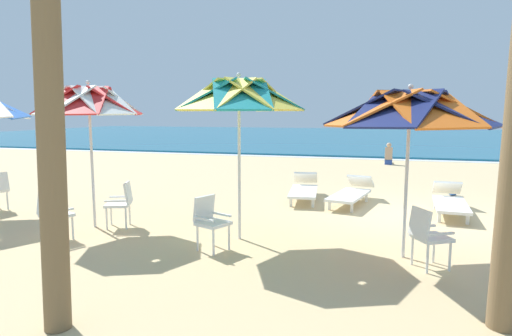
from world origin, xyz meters
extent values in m
plane|color=#D3B784|center=(0.00, 0.00, 0.00)|extent=(80.00, 80.00, 0.00)
cube|color=#19607F|center=(0.00, 29.84, 0.05)|extent=(80.00, 36.00, 0.10)
cube|color=white|center=(0.00, 11.54, 0.01)|extent=(80.00, 0.70, 0.01)
cylinder|color=silver|center=(-0.37, -2.52, 1.03)|extent=(0.05, 0.05, 2.07)
cube|color=orange|center=(0.18, -2.29, 2.24)|extent=(1.38, 1.32, 0.54)
cube|color=navy|center=(-0.14, -1.97, 2.24)|extent=(1.31, 1.40, 0.54)
cube|color=orange|center=(-0.60, -1.97, 2.24)|extent=(1.32, 1.38, 0.54)
cube|color=navy|center=(-0.93, -2.29, 2.24)|extent=(1.40, 1.31, 0.54)
cube|color=orange|center=(-0.93, -2.75, 2.24)|extent=(1.38, 1.32, 0.54)
cube|color=navy|center=(-0.60, -3.08, 2.24)|extent=(1.31, 1.40, 0.54)
cube|color=orange|center=(-0.14, -3.08, 2.24)|extent=(1.32, 1.38, 0.54)
cube|color=navy|center=(0.18, -2.75, 2.24)|extent=(1.40, 1.31, 0.54)
sphere|color=silver|center=(-0.37, -2.52, 2.56)|extent=(0.08, 0.08, 0.08)
cube|color=white|center=(-0.03, -2.89, 0.44)|extent=(0.60, 0.60, 0.05)
cube|color=white|center=(-0.20, -2.99, 0.67)|extent=(0.29, 0.41, 0.40)
cube|color=white|center=(-0.13, -2.71, 0.55)|extent=(0.37, 0.23, 0.03)
cube|color=white|center=(0.07, -3.06, 0.55)|extent=(0.37, 0.23, 0.03)
cylinder|color=white|center=(0.04, -2.65, 0.21)|extent=(0.04, 0.04, 0.41)
cylinder|color=white|center=(0.21, -2.96, 0.21)|extent=(0.04, 0.04, 0.41)
cylinder|color=white|center=(-0.27, -2.82, 0.21)|extent=(0.04, 0.04, 0.41)
cylinder|color=white|center=(-0.10, -3.13, 0.21)|extent=(0.04, 0.04, 0.41)
cylinder|color=silver|center=(-3.06, -2.30, 1.14)|extent=(0.05, 0.05, 2.29)
cube|color=teal|center=(-2.56, -2.09, 2.47)|extent=(1.23, 1.18, 0.54)
cube|color=#EFDB4C|center=(-2.85, -1.80, 2.47)|extent=(1.18, 1.23, 0.54)
cube|color=teal|center=(-3.27, -1.80, 2.47)|extent=(1.18, 1.23, 0.54)
cube|color=#EFDB4C|center=(-3.56, -2.09, 2.47)|extent=(1.23, 1.18, 0.54)
cube|color=teal|center=(-3.56, -2.50, 2.47)|extent=(1.23, 1.18, 0.54)
cube|color=#EFDB4C|center=(-3.27, -2.80, 2.47)|extent=(1.18, 1.23, 0.54)
cube|color=teal|center=(-2.85, -2.80, 2.47)|extent=(1.18, 1.23, 0.54)
cube|color=#EFDB4C|center=(-2.56, -2.50, 2.47)|extent=(1.23, 1.18, 0.54)
sphere|color=silver|center=(-3.06, -2.30, 2.80)|extent=(0.08, 0.08, 0.08)
cube|color=white|center=(-3.27, -3.01, 0.44)|extent=(0.58, 0.58, 0.05)
cube|color=white|center=(-3.45, -2.93, 0.67)|extent=(0.25, 0.42, 0.40)
cube|color=white|center=(-3.19, -2.82, 0.55)|extent=(0.38, 0.19, 0.03)
cube|color=white|center=(-3.35, -3.19, 0.55)|extent=(0.38, 0.19, 0.03)
cylinder|color=white|center=(-3.04, -2.92, 0.21)|extent=(0.04, 0.04, 0.41)
cylinder|color=white|center=(-3.17, -3.24, 0.21)|extent=(0.04, 0.04, 0.41)
cylinder|color=white|center=(-3.36, -2.78, 0.21)|extent=(0.04, 0.04, 0.41)
cylinder|color=white|center=(-3.50, -3.10, 0.21)|extent=(0.04, 0.04, 0.41)
cylinder|color=silver|center=(-5.98, -2.32, 1.10)|extent=(0.05, 0.05, 2.21)
cube|color=red|center=(-5.53, -2.13, 2.40)|extent=(1.08, 1.05, 0.54)
cube|color=white|center=(-5.79, -1.87, 2.40)|extent=(1.04, 1.09, 0.54)
cube|color=red|center=(-6.17, -1.87, 2.40)|extent=(1.05, 1.08, 0.54)
cube|color=white|center=(-6.43, -2.13, 2.40)|extent=(1.09, 1.04, 0.54)
cube|color=red|center=(-6.43, -2.50, 2.40)|extent=(1.08, 1.05, 0.54)
cube|color=white|center=(-6.17, -2.77, 2.40)|extent=(1.04, 1.09, 0.54)
cube|color=red|center=(-5.79, -2.77, 2.40)|extent=(1.05, 1.08, 0.54)
cube|color=white|center=(-5.53, -2.50, 2.40)|extent=(1.09, 1.04, 0.54)
sphere|color=silver|center=(-5.98, -2.32, 2.73)|extent=(0.08, 0.08, 0.08)
cube|color=white|center=(-5.53, -2.20, 0.44)|extent=(0.57, 0.57, 0.05)
cube|color=white|center=(-5.35, -2.13, 0.67)|extent=(0.24, 0.42, 0.40)
cube|color=white|center=(-5.46, -2.39, 0.55)|extent=(0.38, 0.18, 0.03)
cube|color=white|center=(-5.61, -2.02, 0.55)|extent=(0.38, 0.18, 0.03)
cylinder|color=white|center=(-5.63, -2.43, 0.21)|extent=(0.04, 0.04, 0.41)
cylinder|color=white|center=(-5.76, -2.10, 0.21)|extent=(0.04, 0.04, 0.41)
cylinder|color=white|center=(-5.31, -2.30, 0.21)|extent=(0.04, 0.04, 0.41)
cylinder|color=white|center=(-5.43, -1.98, 0.21)|extent=(0.04, 0.04, 0.41)
cube|color=white|center=(-6.05, -3.23, 0.44)|extent=(0.57, 0.57, 0.05)
cube|color=white|center=(-6.12, -3.41, 0.67)|extent=(0.42, 0.25, 0.40)
cube|color=white|center=(-6.23, -3.15, 0.55)|extent=(0.19, 0.38, 0.03)
cube|color=white|center=(-5.86, -3.31, 0.55)|extent=(0.19, 0.38, 0.03)
cylinder|color=white|center=(-6.14, -3.00, 0.21)|extent=(0.04, 0.04, 0.41)
cylinder|color=white|center=(-5.82, -3.13, 0.21)|extent=(0.04, 0.04, 0.41)
cylinder|color=white|center=(-6.28, -3.32, 0.21)|extent=(0.04, 0.04, 0.41)
cylinder|color=white|center=(-5.95, -3.46, 0.21)|extent=(0.04, 0.04, 0.41)
cube|color=white|center=(-8.97, -1.54, 0.55)|extent=(0.40, 0.12, 0.03)
cylinder|color=white|center=(-8.81, -1.60, 0.21)|extent=(0.04, 0.04, 0.41)
cube|color=white|center=(0.74, 0.48, 0.25)|extent=(0.75, 1.74, 0.06)
cube|color=white|center=(0.80, 1.53, 0.44)|extent=(0.64, 0.52, 0.36)
cube|color=white|center=(0.95, -0.17, 0.11)|extent=(0.06, 0.06, 0.22)
cube|color=white|center=(0.44, -0.14, 0.11)|extent=(0.06, 0.06, 0.22)
cube|color=white|center=(1.03, 1.10, 0.11)|extent=(0.06, 0.06, 0.22)
cube|color=white|center=(0.52, 1.13, 0.11)|extent=(0.06, 0.06, 0.22)
cube|color=white|center=(-1.40, 0.91, 0.25)|extent=(0.99, 1.80, 0.06)
cube|color=white|center=(-1.17, 1.94, 0.44)|extent=(0.70, 0.60, 0.36)
cube|color=white|center=(-1.29, 0.24, 0.11)|extent=(0.06, 0.06, 0.22)
cube|color=white|center=(-1.79, 0.35, 0.11)|extent=(0.06, 0.06, 0.22)
cube|color=white|center=(-1.01, 1.48, 0.11)|extent=(0.06, 0.06, 0.22)
cube|color=white|center=(-1.51, 1.59, 0.11)|extent=(0.06, 0.06, 0.22)
cube|color=white|center=(-2.51, 1.11, 0.25)|extent=(0.82, 1.76, 0.06)
cube|color=white|center=(-2.63, 2.16, 0.44)|extent=(0.66, 0.54, 0.36)
cube|color=white|center=(-2.19, 0.51, 0.11)|extent=(0.06, 0.06, 0.22)
cube|color=white|center=(-2.70, 0.45, 0.11)|extent=(0.06, 0.06, 0.22)
cube|color=white|center=(-2.33, 1.77, 0.11)|extent=(0.06, 0.06, 0.22)
cube|color=white|center=(-2.84, 1.72, 0.11)|extent=(0.06, 0.06, 0.22)
cylinder|color=brown|center=(-3.88, -5.67, 2.60)|extent=(0.26, 0.43, 5.20)
sphere|color=blue|center=(1.16, 2.91, 0.13)|extent=(0.26, 0.26, 0.26)
cube|color=#2D4CA5|center=(-0.31, 9.55, 0.10)|extent=(0.30, 0.24, 0.20)
cube|color=tan|center=(-0.31, 9.53, 0.46)|extent=(0.30, 0.25, 0.54)
sphere|color=tan|center=(-0.31, 9.52, 0.82)|extent=(0.20, 0.20, 0.20)
cube|color=tan|center=(-0.31, 9.95, 0.07)|extent=(0.26, 0.76, 0.14)
camera|label=1|loc=(-0.82, -9.14, 2.19)|focal=29.86mm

